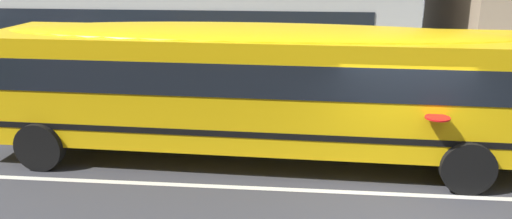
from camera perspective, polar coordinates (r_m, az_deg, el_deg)
The scene contains 4 objects.
ground_plane at distance 10.60m, azimuth 15.43°, elevation -8.98°, with size 400.00×400.00×0.00m, color #38383D.
sidewalk_far at distance 18.50m, azimuth 11.34°, elevation 2.34°, with size 120.00×3.00×0.01m, color gray.
lane_centreline at distance 10.60m, azimuth 15.44°, elevation -8.97°, with size 110.00×0.16×0.01m, color silver.
school_bus at distance 11.45m, azimuth 0.79°, elevation 3.14°, with size 13.64×3.47×3.03m.
Camera 1 is at (-1.85, -9.43, 4.48)m, focal length 36.45 mm.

